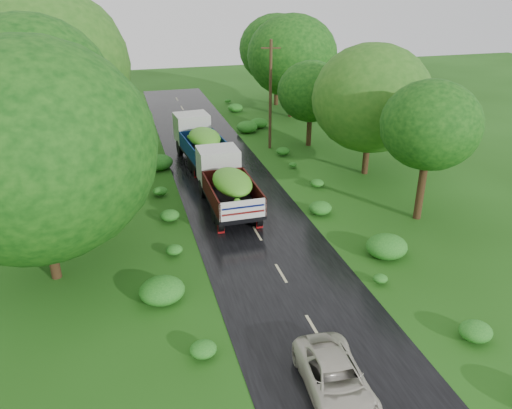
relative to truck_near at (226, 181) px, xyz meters
name	(u,v)px	position (x,y,z in m)	size (l,w,h in m)	color
ground	(314,328)	(0.81, -11.66, -1.65)	(120.00, 120.00, 0.00)	#19450E
road	(274,262)	(0.81, -6.66, -1.64)	(6.50, 80.00, 0.02)	black
road_lines	(268,252)	(0.81, -5.66, -1.63)	(0.12, 69.60, 0.00)	#BFB78C
truck_near	(226,181)	(0.00, 0.00, 0.00)	(2.54, 6.97, 2.92)	black
truck_far	(199,139)	(-0.12, 8.28, 0.03)	(3.07, 7.26, 2.97)	black
car	(336,380)	(0.24, -14.95, -1.05)	(1.93, 4.18, 1.16)	beige
utility_pole	(270,94)	(5.64, 9.72, 2.56)	(1.40, 0.52, 8.18)	#382616
trees_left	(52,75)	(-9.32, 8.68, 4.94)	(6.65, 32.63, 9.39)	black
trees_right	(317,73)	(10.10, 11.51, 3.60)	(5.19, 30.99, 7.46)	black
shrubs	(231,185)	(0.81, 2.34, -1.30)	(11.90, 44.00, 0.70)	#165F1A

